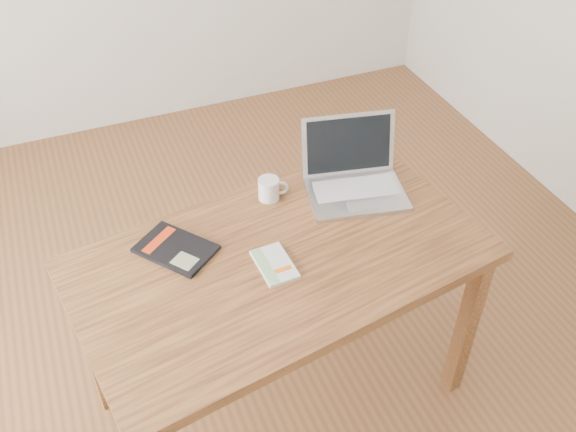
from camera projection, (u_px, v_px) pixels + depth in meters
name	position (u px, v px, depth m)	size (l,w,h in m)	color
room	(163.00, 69.00, 1.68)	(4.04, 4.04, 2.70)	brown
desk	(281.00, 275.00, 2.07)	(1.39, 0.93, 0.75)	brown
white_guidebook	(275.00, 265.00, 1.98)	(0.11, 0.17, 0.01)	beige
black_guidebook	(176.00, 249.00, 2.03)	(0.27, 0.29, 0.01)	black
laptop	(354.00, 176.00, 2.25)	(0.39, 0.35, 0.23)	silver
coffee_mug	(270.00, 189.00, 2.21)	(0.11, 0.07, 0.08)	white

